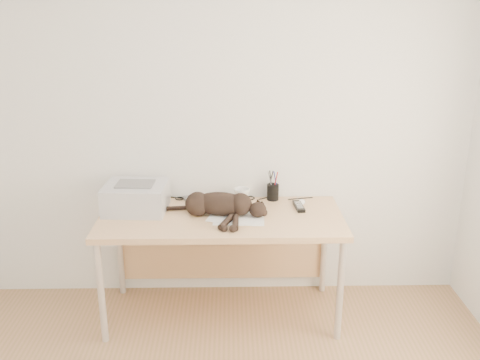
{
  "coord_description": "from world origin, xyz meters",
  "views": [
    {
      "loc": [
        0.06,
        -1.86,
        2.09
      ],
      "look_at": [
        0.12,
        1.34,
        1.0
      ],
      "focal_mm": 40.0,
      "sensor_mm": 36.0,
      "label": 1
    }
  ],
  "objects_px": {
    "pen_cup": "(273,192)",
    "mouse": "(301,201)",
    "cat": "(217,205)",
    "desk": "(222,229)",
    "printer": "(136,197)",
    "mug": "(242,196)"
  },
  "relations": [
    {
      "from": "cat",
      "to": "mouse",
      "type": "bearing_deg",
      "value": 29.72
    },
    {
      "from": "desk",
      "to": "pen_cup",
      "type": "height_order",
      "value": "pen_cup"
    },
    {
      "from": "mug",
      "to": "pen_cup",
      "type": "bearing_deg",
      "value": 12.77
    },
    {
      "from": "printer",
      "to": "pen_cup",
      "type": "distance_m",
      "value": 0.95
    },
    {
      "from": "mug",
      "to": "pen_cup",
      "type": "distance_m",
      "value": 0.23
    },
    {
      "from": "desk",
      "to": "mug",
      "type": "bearing_deg",
      "value": 47.27
    },
    {
      "from": "pen_cup",
      "to": "printer",
      "type": "bearing_deg",
      "value": -169.11
    },
    {
      "from": "desk",
      "to": "mug",
      "type": "relative_size",
      "value": 14.54
    },
    {
      "from": "desk",
      "to": "mouse",
      "type": "relative_size",
      "value": 15.09
    },
    {
      "from": "cat",
      "to": "mouse",
      "type": "height_order",
      "value": "cat"
    },
    {
      "from": "pen_cup",
      "to": "mouse",
      "type": "relative_size",
      "value": 2.01
    },
    {
      "from": "cat",
      "to": "desk",
      "type": "bearing_deg",
      "value": 82.42
    },
    {
      "from": "mug",
      "to": "mouse",
      "type": "distance_m",
      "value": 0.41
    },
    {
      "from": "cat",
      "to": "mug",
      "type": "xyz_separation_m",
      "value": [
        0.17,
        0.23,
        -0.02
      ]
    },
    {
      "from": "mug",
      "to": "pen_cup",
      "type": "xyz_separation_m",
      "value": [
        0.22,
        0.05,
        0.01
      ]
    },
    {
      "from": "cat",
      "to": "pen_cup",
      "type": "distance_m",
      "value": 0.48
    },
    {
      "from": "printer",
      "to": "mouse",
      "type": "distance_m",
      "value": 1.13
    },
    {
      "from": "desk",
      "to": "pen_cup",
      "type": "bearing_deg",
      "value": 29.36
    },
    {
      "from": "printer",
      "to": "mug",
      "type": "height_order",
      "value": "printer"
    },
    {
      "from": "desk",
      "to": "mouse",
      "type": "xyz_separation_m",
      "value": [
        0.55,
        0.13,
        0.15
      ]
    },
    {
      "from": "printer",
      "to": "mouse",
      "type": "xyz_separation_m",
      "value": [
        1.12,
        0.11,
        -0.08
      ]
    },
    {
      "from": "printer",
      "to": "mug",
      "type": "xyz_separation_m",
      "value": [
        0.71,
        0.13,
        -0.04
      ]
    }
  ]
}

